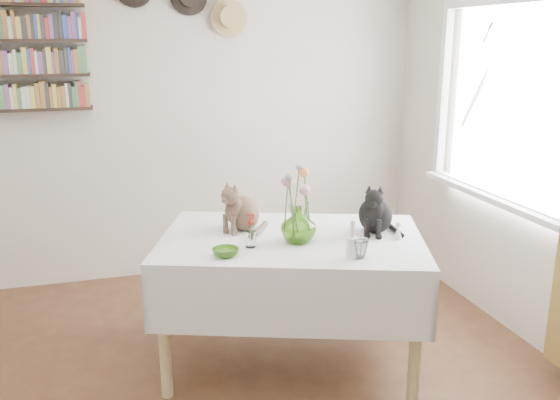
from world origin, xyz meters
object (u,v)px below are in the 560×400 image
object	(u,v)px
dining_table	(292,269)
flower_vase	(299,224)
tabby_cat	(243,204)
bookshelf_unit	(13,46)
black_cat	(376,206)

from	to	relation	value
dining_table	flower_vase	distance (m)	0.31
tabby_cat	bookshelf_unit	size ratio (longest dim) A/B	0.31
tabby_cat	black_cat	bearing A→B (deg)	35.10
tabby_cat	flower_vase	distance (m)	0.40
black_cat	flower_vase	size ratio (longest dim) A/B	1.50
tabby_cat	black_cat	xyz separation A→B (m)	(0.73, -0.27, 0.00)
black_cat	bookshelf_unit	world-z (taller)	bookshelf_unit
tabby_cat	bookshelf_unit	xyz separation A→B (m)	(-1.33, 1.34, 0.89)
flower_vase	bookshelf_unit	size ratio (longest dim) A/B	0.21
flower_vase	bookshelf_unit	bearing A→B (deg)	133.53
bookshelf_unit	flower_vase	bearing A→B (deg)	-46.47
bookshelf_unit	black_cat	bearing A→B (deg)	-37.90
tabby_cat	bookshelf_unit	distance (m)	2.09
dining_table	black_cat	world-z (taller)	black_cat
flower_vase	bookshelf_unit	distance (m)	2.47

